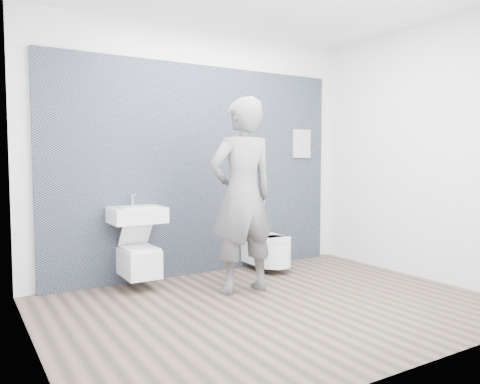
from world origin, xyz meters
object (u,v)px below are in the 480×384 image
washbasin (137,214)px  toilet_rounded (269,250)px  toilet_square (139,260)px  visitor (242,196)px

washbasin → toilet_rounded: (1.57, -0.12, -0.51)m
toilet_square → toilet_rounded: (1.57, -0.08, -0.04)m
visitor → washbasin: bearing=-37.5°
washbasin → toilet_square: 0.47m
toilet_square → toilet_rounded: size_ratio=0.92×
washbasin → toilet_square: washbasin is taller
washbasin → visitor: visitor is taller
washbasin → toilet_rounded: size_ratio=0.85×
toilet_rounded → visitor: 1.18m
toilet_rounded → visitor: (-0.73, -0.58, 0.72)m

